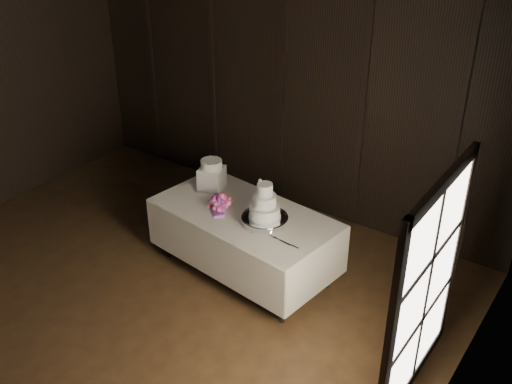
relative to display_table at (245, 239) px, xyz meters
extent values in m
cube|color=black|center=(-0.57, -1.89, -0.44)|extent=(6.04, 7.04, 0.04)
cube|color=black|center=(-0.57, -1.89, 2.60)|extent=(6.04, 7.04, 0.04)
cube|color=black|center=(-0.57, 1.63, 1.08)|extent=(6.04, 0.04, 3.04)
cube|color=black|center=(2.45, -1.89, 1.08)|extent=(0.04, 7.04, 3.04)
cube|color=black|center=(2.40, -1.39, 1.28)|extent=(0.06, 1.16, 1.56)
cube|color=silver|center=(0.00, 0.00, 0.34)|extent=(2.09, 1.27, 0.01)
cube|color=white|center=(0.00, 0.00, -0.06)|extent=(1.92, 1.13, 0.71)
cylinder|color=silver|center=(0.31, -0.08, 0.39)|extent=(0.55, 0.55, 0.09)
cylinder|color=white|center=(0.31, -0.08, 0.50)|extent=(0.31, 0.31, 0.13)
cylinder|color=white|center=(0.31, -0.08, 0.62)|extent=(0.23, 0.23, 0.13)
cylinder|color=white|center=(0.31, -0.08, 0.75)|extent=(0.16, 0.16, 0.13)
cube|color=white|center=(-0.62, 0.23, 0.47)|extent=(0.32, 0.32, 0.25)
cylinder|color=white|center=(-0.62, 0.23, 0.64)|extent=(0.24, 0.24, 0.10)
cube|color=silver|center=(0.61, -0.24, 0.35)|extent=(0.37, 0.07, 0.01)
camera|label=1|loc=(3.21, -4.39, 3.58)|focal=42.00mm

